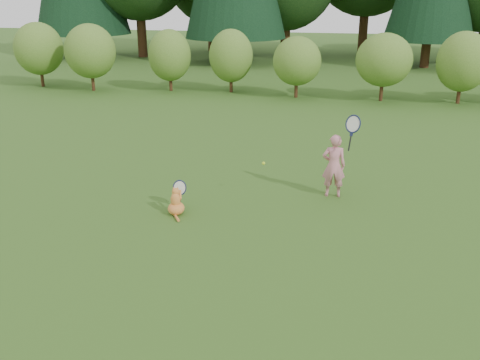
# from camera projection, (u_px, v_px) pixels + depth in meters

# --- Properties ---
(ground) EXTENTS (100.00, 100.00, 0.00)m
(ground) POSITION_uv_depth(u_px,v_px,m) (219.00, 230.00, 9.69)
(ground) COLOR #2D4D15
(ground) RESTS_ON ground
(shrub_row) EXTENTS (28.00, 3.00, 2.80)m
(shrub_row) POSITION_uv_depth(u_px,v_px,m) (304.00, 63.00, 21.17)
(shrub_row) COLOR #446E22
(shrub_row) RESTS_ON ground
(child) EXTENTS (0.78, 0.53, 1.99)m
(child) POSITION_uv_depth(u_px,v_px,m) (334.00, 164.00, 11.06)
(child) COLOR #D07C89
(child) RESTS_ON ground
(cat) EXTENTS (0.43, 0.74, 0.75)m
(cat) POSITION_uv_depth(u_px,v_px,m) (176.00, 200.00, 10.31)
(cat) COLOR orange
(cat) RESTS_ON ground
(tennis_ball) EXTENTS (0.07, 0.07, 0.07)m
(tennis_ball) POSITION_uv_depth(u_px,v_px,m) (264.00, 163.00, 10.96)
(tennis_ball) COLOR yellow
(tennis_ball) RESTS_ON ground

